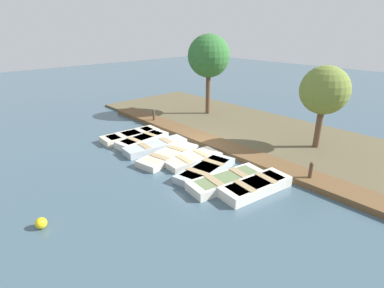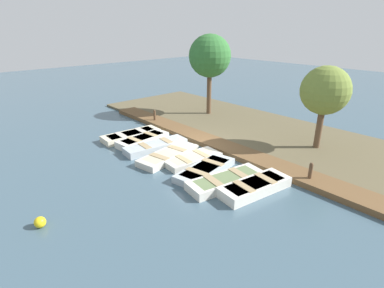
# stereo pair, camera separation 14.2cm
# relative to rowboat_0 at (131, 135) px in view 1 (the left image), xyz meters

# --- Properties ---
(ground_plane) EXTENTS (80.00, 80.00, 0.00)m
(ground_plane) POSITION_rel_rowboat_0_xyz_m (-1.49, 3.97, -0.19)
(ground_plane) COLOR #425B6B
(shore_bank) EXTENTS (8.00, 24.00, 0.16)m
(shore_bank) POSITION_rel_rowboat_0_xyz_m (-6.49, 3.97, -0.11)
(shore_bank) COLOR brown
(shore_bank) RESTS_ON ground_plane
(dock_walkway) EXTENTS (1.36, 18.72, 0.26)m
(dock_walkway) POSITION_rel_rowboat_0_xyz_m (-2.85, 3.97, -0.06)
(dock_walkway) COLOR brown
(dock_walkway) RESTS_ON ground_plane
(rowboat_0) EXTENTS (3.52, 1.38, 0.38)m
(rowboat_0) POSITION_rel_rowboat_0_xyz_m (0.00, 0.00, 0.00)
(rowboat_0) COLOR beige
(rowboat_0) RESTS_ON ground_plane
(rowboat_1) EXTENTS (3.18, 1.39, 0.41)m
(rowboat_1) POSITION_rel_rowboat_0_xyz_m (-0.07, 1.14, 0.02)
(rowboat_1) COLOR silver
(rowboat_1) RESTS_ON ground_plane
(rowboat_2) EXTENTS (3.57, 1.34, 0.40)m
(rowboat_2) POSITION_rel_rowboat_0_xyz_m (-0.07, 2.41, 0.01)
(rowboat_2) COLOR #B2BCC1
(rowboat_2) RESTS_ON ground_plane
(rowboat_3) EXTENTS (3.63, 1.81, 0.34)m
(rowboat_3) POSITION_rel_rowboat_0_xyz_m (0.12, 3.78, -0.02)
(rowboat_3) COLOR beige
(rowboat_3) RESTS_ON ground_plane
(rowboat_4) EXTENTS (3.00, 1.47, 0.33)m
(rowboat_4) POSITION_rel_rowboat_0_xyz_m (-0.48, 4.93, -0.03)
(rowboat_4) COLOR beige
(rowboat_4) RESTS_ON ground_plane
(rowboat_5) EXTENTS (3.42, 1.80, 0.34)m
(rowboat_5) POSITION_rel_rowboat_0_xyz_m (-0.09, 6.22, -0.02)
(rowboat_5) COLOR #B2BCC1
(rowboat_5) RESTS_ON ground_plane
(rowboat_6) EXTENTS (3.63, 1.77, 0.39)m
(rowboat_6) POSITION_rel_rowboat_0_xyz_m (-0.01, 7.58, 0.01)
(rowboat_6) COLOR silver
(rowboat_6) RESTS_ON ground_plane
(rowboat_7) EXTENTS (3.28, 1.57, 0.44)m
(rowboat_7) POSITION_rel_rowboat_0_xyz_m (-0.45, 8.72, 0.03)
(rowboat_7) COLOR silver
(rowboat_7) RESTS_ON ground_plane
(mooring_post_near) EXTENTS (0.16, 0.16, 0.98)m
(mooring_post_near) POSITION_rel_rowboat_0_xyz_m (-2.71, -1.41, 0.31)
(mooring_post_near) COLOR brown
(mooring_post_near) RESTS_ON ground_plane
(mooring_post_far) EXTENTS (0.16, 0.16, 0.98)m
(mooring_post_far) POSITION_rel_rowboat_0_xyz_m (-2.71, 9.86, 0.31)
(mooring_post_far) COLOR brown
(mooring_post_far) RESTS_ON ground_plane
(buoy) EXTENTS (0.38, 0.38, 0.38)m
(buoy) POSITION_rel_rowboat_0_xyz_m (6.75, 5.36, 0.00)
(buoy) COLOR yellow
(buoy) RESTS_ON ground_plane
(park_tree_far_left) EXTENTS (2.97, 2.97, 5.79)m
(park_tree_far_left) POSITION_rel_rowboat_0_xyz_m (-6.92, -0.42, 4.08)
(park_tree_far_left) COLOR brown
(park_tree_far_left) RESTS_ON ground_plane
(park_tree_left) EXTENTS (2.47, 2.47, 4.48)m
(park_tree_left) POSITION_rel_rowboat_0_xyz_m (-6.49, 8.25, 3.02)
(park_tree_left) COLOR brown
(park_tree_left) RESTS_ON ground_plane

